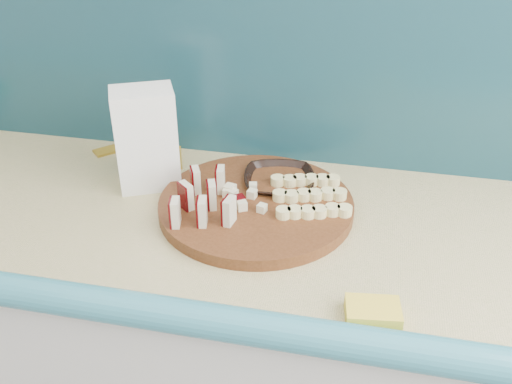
{
  "coord_description": "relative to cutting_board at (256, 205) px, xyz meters",
  "views": [
    {
      "loc": [
        0.38,
        0.55,
        1.57
      ],
      "look_at": [
        0.17,
        1.53,
        0.96
      ],
      "focal_mm": 40.0,
      "sensor_mm": 36.0,
      "label": 1
    }
  ],
  "objects": [
    {
      "name": "brown_bowl",
      "position": [
        0.03,
        0.09,
        0.01
      ],
      "size": [
        0.18,
        0.18,
        0.04
      ],
      "primitive_type": "imported",
      "rotation": [
        0.0,
        0.0,
        0.19
      ],
      "color": "black",
      "rests_on": "kitchen_counter"
    },
    {
      "name": "kitchen_counter",
      "position": [
        -0.07,
        -0.04,
        -0.47
      ],
      "size": [
        2.2,
        0.63,
        0.91
      ],
      "color": "silver",
      "rests_on": "ground"
    },
    {
      "name": "banana_slices",
      "position": [
        0.11,
        0.03,
        0.02
      ],
      "size": [
        0.18,
        0.18,
        0.02
      ],
      "color": "#ECDF90",
      "rests_on": "cutting_board"
    },
    {
      "name": "sponge",
      "position": [
        0.25,
        -0.27,
        0.0
      ],
      "size": [
        0.1,
        0.07,
        0.03
      ],
      "primitive_type": "cube",
      "rotation": [
        0.0,
        0.0,
        0.13
      ],
      "color": "yellow",
      "rests_on": "kitchen_counter"
    },
    {
      "name": "flour_bag",
      "position": [
        -0.26,
        0.06,
        0.1
      ],
      "size": [
        0.16,
        0.14,
        0.22
      ],
      "primitive_type": "cube",
      "rotation": [
        0.0,
        0.0,
        0.44
      ],
      "color": "white",
      "rests_on": "kitchen_counter"
    },
    {
      "name": "cutting_board",
      "position": [
        0.0,
        0.0,
        0.0
      ],
      "size": [
        0.5,
        0.5,
        0.03
      ],
      "primitive_type": "cylinder",
      "rotation": [
        0.0,
        0.0,
        0.26
      ],
      "color": "#40200D",
      "rests_on": "kitchen_counter"
    },
    {
      "name": "backsplash",
      "position": [
        -0.07,
        0.25,
        0.24
      ],
      "size": [
        2.2,
        0.02,
        0.5
      ],
      "primitive_type": "cube",
      "color": "teal",
      "rests_on": "kitchen_counter"
    },
    {
      "name": "apple_wedges",
      "position": [
        -0.1,
        -0.06,
        0.04
      ],
      "size": [
        0.13,
        0.18,
        0.06
      ],
      "color": "beige",
      "rests_on": "cutting_board"
    },
    {
      "name": "apple_chunks",
      "position": [
        -0.02,
        -0.01,
        0.02
      ],
      "size": [
        0.06,
        0.07,
        0.02
      ],
      "color": "#F7F0C6",
      "rests_on": "cutting_board"
    },
    {
      "name": "banana_peel",
      "position": [
        -0.32,
        0.23,
        -0.01
      ],
      "size": [
        0.25,
        0.22,
        0.01
      ],
      "rotation": [
        0.0,
        0.0,
        -0.34
      ],
      "color": "gold",
      "rests_on": "kitchen_counter"
    }
  ]
}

